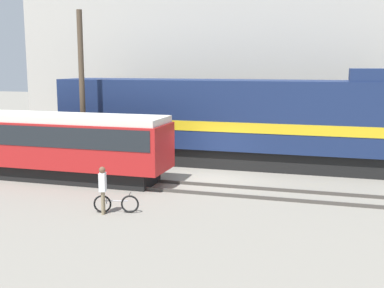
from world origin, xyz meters
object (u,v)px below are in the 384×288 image
bicycle (116,204)px  utility_pole_left (82,90)px  streetcar (62,143)px  freight_locomotive (228,121)px  person (103,185)px

bicycle → utility_pole_left: bearing=126.8°
streetcar → bicycle: size_ratio=6.32×
freight_locomotive → utility_pole_left: (-7.01, -2.71, 1.61)m
bicycle → utility_pole_left: 9.08m
bicycle → utility_pole_left: size_ratio=0.20×
utility_pole_left → freight_locomotive: bearing=21.1°
bicycle → person: size_ratio=0.93×
freight_locomotive → streetcar: (-6.64, -5.41, -0.64)m
freight_locomotive → person: bearing=-104.2°
person → utility_pole_left: bearing=123.6°
streetcar → utility_pole_left: bearing=97.8°
bicycle → person: bearing=-146.2°
freight_locomotive → streetcar: freight_locomotive is taller
person → freight_locomotive: bearing=75.8°
streetcar → person: streetcar is taller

